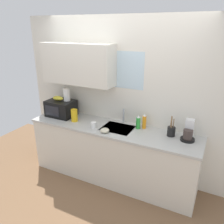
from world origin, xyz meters
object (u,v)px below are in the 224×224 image
at_px(microwave, 61,108).
at_px(paper_towel_roll, 67,94).
at_px(dish_soap_bottle_orange, 144,122).
at_px(banana_bunch, 58,98).
at_px(mug_white, 94,125).
at_px(dish_soap_bottle_green, 138,122).
at_px(cereal_canister, 74,115).
at_px(small_bowl, 105,130).
at_px(coffee_maker, 188,133).
at_px(utensil_crock, 171,131).

bearing_deg(microwave, paper_towel_roll, 27.17).
bearing_deg(microwave, dish_soap_bottle_orange, 5.63).
relative_size(microwave, banana_bunch, 2.30).
distance_m(banana_bunch, dish_soap_bottle_orange, 1.50).
height_order(microwave, mug_white, microwave).
height_order(dish_soap_bottle_orange, mug_white, dish_soap_bottle_orange).
height_order(dish_soap_bottle_green, cereal_canister, dish_soap_bottle_green).
relative_size(banana_bunch, dish_soap_bottle_green, 0.96).
relative_size(cereal_canister, small_bowl, 1.54).
relative_size(microwave, coffee_maker, 1.64).
relative_size(dish_soap_bottle_green, utensil_crock, 0.70).
bearing_deg(paper_towel_roll, mug_white, -20.16).
height_order(utensil_crock, small_bowl, utensil_crock).
distance_m(dish_soap_bottle_orange, mug_white, 0.76).
bearing_deg(paper_towel_roll, coffee_maker, 0.24).
bearing_deg(microwave, banana_bunch, 178.20).
bearing_deg(coffee_maker, banana_bunch, -178.43).
bearing_deg(dish_soap_bottle_orange, cereal_canister, -167.62).
height_order(paper_towel_roll, utensil_crock, paper_towel_roll).
xyz_separation_m(microwave, cereal_canister, (0.34, -0.10, -0.03)).
distance_m(microwave, coffee_maker, 2.08).
bearing_deg(dish_soap_bottle_green, microwave, -175.93).
height_order(dish_soap_bottle_green, utensil_crock, utensil_crock).
xyz_separation_m(microwave, dish_soap_bottle_green, (1.35, 0.10, -0.04)).
bearing_deg(small_bowl, paper_towel_roll, 161.05).
height_order(coffee_maker, small_bowl, coffee_maker).
bearing_deg(mug_white, microwave, 165.97).
distance_m(utensil_crock, small_bowl, 0.93).
xyz_separation_m(coffee_maker, dish_soap_bottle_green, (-0.73, 0.04, -0.01)).
relative_size(microwave, paper_towel_roll, 2.09).
distance_m(coffee_maker, mug_white, 1.35).
relative_size(dish_soap_bottle_orange, utensil_crock, 0.78).
xyz_separation_m(cereal_canister, utensil_crock, (1.51, 0.17, -0.03)).
bearing_deg(dish_soap_bottle_orange, microwave, -174.37).
xyz_separation_m(coffee_maker, small_bowl, (-1.11, -0.31, -0.07)).
xyz_separation_m(dish_soap_bottle_orange, cereal_canister, (-1.09, -0.24, -0.01)).
distance_m(coffee_maker, dish_soap_bottle_green, 0.73).
height_order(banana_bunch, small_bowl, banana_bunch).
relative_size(banana_bunch, dish_soap_bottle_orange, 0.87).
bearing_deg(paper_towel_roll, banana_bunch, -161.57).
bearing_deg(small_bowl, dish_soap_bottle_orange, 40.37).
distance_m(dish_soap_bottle_green, mug_white, 0.67).
bearing_deg(cereal_canister, utensil_crock, 6.41).
xyz_separation_m(banana_bunch, mug_white, (0.80, -0.19, -0.26)).
bearing_deg(dish_soap_bottle_green, coffee_maker, -2.87).
xyz_separation_m(banana_bunch, dish_soap_bottle_green, (1.40, 0.09, -0.21)).
xyz_separation_m(microwave, mug_white, (0.75, -0.19, -0.09)).
height_order(microwave, paper_towel_roll, paper_towel_roll).
bearing_deg(coffee_maker, cereal_canister, -174.80).
bearing_deg(utensil_crock, mug_white, -166.68).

